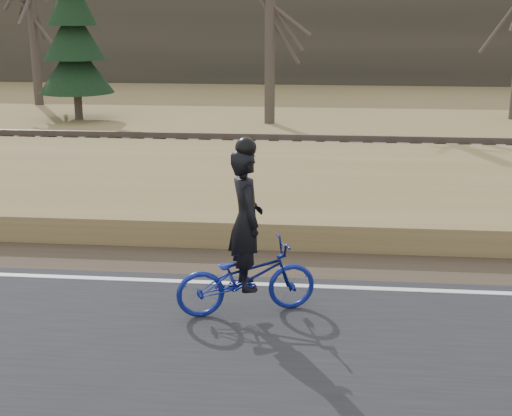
{
  "coord_description": "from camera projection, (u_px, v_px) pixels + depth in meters",
  "views": [
    {
      "loc": [
        1.94,
        -9.16,
        3.83
      ],
      "look_at": [
        0.98,
        0.5,
        1.1
      ],
      "focal_mm": 50.0,
      "sensor_mm": 36.0,
      "label": 1
    }
  ],
  "objects": [
    {
      "name": "bare_tree_left",
      "position": [
        32.0,
        11.0,
        28.26
      ],
      "size": [
        0.36,
        0.36,
        7.46
      ],
      "primitive_type": "cylinder",
      "color": "#473D34",
      "rests_on": "ground"
    },
    {
      "name": "conifer",
      "position": [
        73.0,
        34.0,
        24.62
      ],
      "size": [
        2.6,
        2.6,
        6.24
      ],
      "color": "#473D34",
      "rests_on": "ground"
    },
    {
      "name": "ballast",
      "position": [
        247.0,
        159.0,
        17.6
      ],
      "size": [
        120.0,
        3.0,
        0.45
      ],
      "primitive_type": "cube",
      "color": "slate",
      "rests_on": "ground"
    },
    {
      "name": "road",
      "position": [
        137.0,
        378.0,
        7.59
      ],
      "size": [
        120.0,
        6.0,
        0.06
      ],
      "primitive_type": "cube",
      "color": "black",
      "rests_on": "ground"
    },
    {
      "name": "edge_line",
      "position": [
        186.0,
        281.0,
        10.17
      ],
      "size": [
        120.0,
        0.12,
        0.01
      ],
      "primitive_type": "cube",
      "color": "silver",
      "rests_on": "road"
    },
    {
      "name": "embankment",
      "position": [
        225.0,
        199.0,
        13.96
      ],
      "size": [
        120.0,
        5.0,
        0.44
      ],
      "primitive_type": "cube",
      "color": "olive",
      "rests_on": "ground"
    },
    {
      "name": "cyclist",
      "position": [
        246.0,
        258.0,
        8.97
      ],
      "size": [
        1.9,
        1.17,
        2.28
      ],
      "rotation": [
        0.0,
        0.0,
        1.9
      ],
      "color": "navy",
      "rests_on": "road"
    },
    {
      "name": "shoulder",
      "position": [
        198.0,
        261.0,
        11.14
      ],
      "size": [
        120.0,
        1.6,
        0.04
      ],
      "primitive_type": "cube",
      "color": "#473A2B",
      "rests_on": "ground"
    },
    {
      "name": "railroad",
      "position": [
        247.0,
        147.0,
        17.52
      ],
      "size": [
        120.0,
        2.4,
        0.29
      ],
      "color": "black",
      "rests_on": "ballast"
    },
    {
      "name": "bare_tree_near_left",
      "position": [
        270.0,
        7.0,
        23.51
      ],
      "size": [
        0.36,
        0.36,
        7.71
      ],
      "primitive_type": "cylinder",
      "color": "#473D34",
      "rests_on": "ground"
    },
    {
      "name": "ground",
      "position": [
        183.0,
        291.0,
        10.0
      ],
      "size": [
        120.0,
        120.0,
        0.0
      ],
      "primitive_type": "plane",
      "color": "olive",
      "rests_on": "ground"
    },
    {
      "name": "treeline_backdrop",
      "position": [
        293.0,
        24.0,
        37.92
      ],
      "size": [
        120.0,
        4.0,
        6.0
      ],
      "primitive_type": "cube",
      "color": "#383328",
      "rests_on": "ground"
    }
  ]
}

